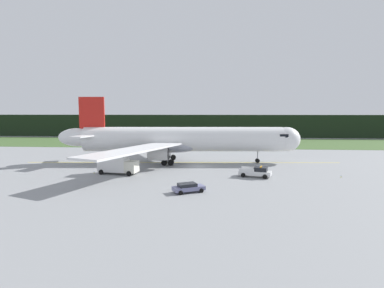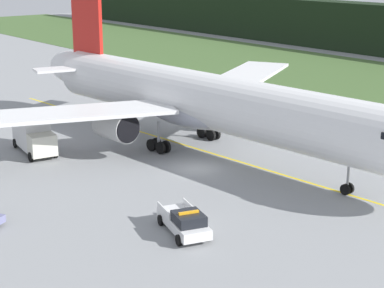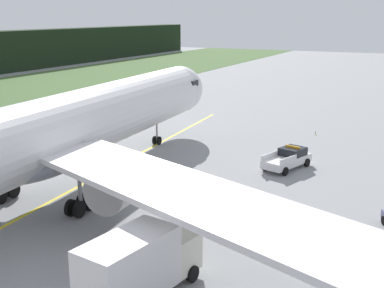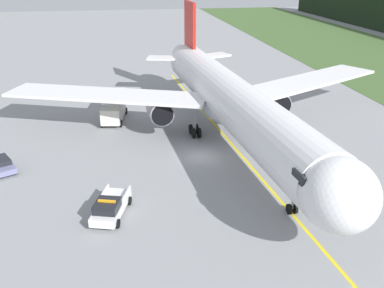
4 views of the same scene
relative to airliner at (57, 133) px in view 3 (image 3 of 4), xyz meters
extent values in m
plane|color=gray|center=(4.19, -4.12, -4.98)|extent=(320.00, 320.00, 0.00)
cube|color=yellow|center=(0.70, 0.05, -4.98)|extent=(68.40, 5.26, 0.01)
cylinder|color=silver|center=(0.70, 0.05, 0.18)|extent=(43.12, 8.39, 5.30)
ellipsoid|color=silver|center=(23.13, 1.68, 0.18)|extent=(6.20, 5.71, 5.30)
ellipsoid|color=#A4A8B6|center=(-1.43, -0.10, -1.28)|extent=(12.73, 6.45, 2.92)
cube|color=black|center=(21.87, 1.59, 1.11)|extent=(2.16, 5.16, 0.70)
cube|color=silver|center=(-6.23, -13.97, -0.48)|extent=(14.09, 25.21, 0.35)
cylinder|color=#A4A4A4|center=(-3.37, -7.74, -1.88)|extent=(4.07, 3.09, 2.82)
cylinder|color=black|center=(-1.39, -7.60, -1.88)|extent=(0.31, 2.60, 2.59)
cylinder|color=gray|center=(16.94, 1.23, -3.28)|extent=(0.20, 0.20, 2.51)
cylinder|color=black|center=(16.92, 1.49, -4.53)|extent=(0.91, 0.28, 0.90)
cylinder|color=black|center=(16.96, 0.97, -4.53)|extent=(0.91, 0.28, 0.90)
cylinder|color=gray|center=(-2.68, 3.26, -3.13)|extent=(0.28, 0.28, 2.51)
cylinder|color=black|center=(-1.96, 2.96, -4.38)|extent=(1.22, 0.39, 1.20)
cylinder|color=black|center=(-2.01, 3.66, -4.38)|extent=(1.22, 0.39, 1.20)
cylinder|color=black|center=(-3.35, 2.86, -4.38)|extent=(1.22, 0.39, 1.20)
cylinder|color=gray|center=(-2.18, -3.62, -3.13)|extent=(0.28, 0.28, 2.51)
cylinder|color=black|center=(-1.51, -3.22, -4.38)|extent=(1.22, 0.39, 1.20)
cylinder|color=black|center=(-1.46, -3.91, -4.38)|extent=(1.22, 0.39, 1.20)
cylinder|color=black|center=(-2.91, -3.32, -4.38)|extent=(1.22, 0.39, 1.20)
cylinder|color=black|center=(-2.85, -4.02, -4.38)|extent=(1.22, 0.39, 1.20)
cube|color=silver|center=(14.57, -13.72, -4.25)|extent=(5.74, 3.54, 0.70)
cube|color=black|center=(15.50, -14.00, -3.55)|extent=(2.61, 2.44, 0.70)
cube|color=silver|center=(13.63, -12.40, -3.68)|extent=(2.49, 0.85, 0.45)
cube|color=silver|center=(13.05, -14.28, -3.68)|extent=(2.49, 0.85, 0.45)
cube|color=orange|center=(15.50, -14.00, -3.12)|extent=(0.61, 1.44, 0.16)
cylinder|color=black|center=(16.63, -13.24, -4.60)|extent=(0.80, 0.45, 0.76)
cylinder|color=black|center=(16.01, -15.26, -4.60)|extent=(0.80, 0.45, 0.76)
cylinder|color=black|center=(13.13, -12.18, -4.60)|extent=(0.80, 0.45, 0.76)
cylinder|color=black|center=(12.52, -14.19, -4.60)|extent=(0.80, 0.45, 0.76)
cube|color=silver|center=(-6.97, -13.63, -3.53)|extent=(2.26, 2.67, 2.00)
cube|color=silver|center=(-10.46, -13.07, -2.99)|extent=(5.49, 3.19, 3.09)
cylinder|color=black|center=(-6.78, -12.45, -4.53)|extent=(0.93, 0.40, 0.90)
cylinder|color=black|center=(-7.16, -14.82, -4.53)|extent=(0.93, 0.40, 0.90)
cylinder|color=black|center=(5.07, -23.07, -4.68)|extent=(0.62, 0.44, 0.60)
cylinder|color=yellow|center=(29.07, -13.10, -4.85)|extent=(0.10, 0.10, 0.26)
sphere|color=blue|center=(29.07, -13.10, -4.68)|extent=(0.12, 0.12, 0.12)
camera|label=1|loc=(7.91, -65.86, 6.16)|focal=28.60mm
camera|label=2|loc=(46.94, -39.18, 13.38)|focal=60.17mm
camera|label=3|loc=(-28.57, -25.28, 8.68)|focal=47.09mm
camera|label=4|loc=(47.18, -12.53, 14.69)|focal=41.33mm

